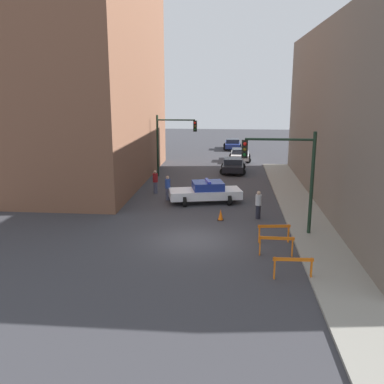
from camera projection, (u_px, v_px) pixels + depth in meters
The scene contains 16 objects.
ground_plane at pixel (192, 240), 21.32m from camera, with size 120.00×120.00×0.00m, color #38383D.
sidewalk_right at pixel (319, 243), 20.76m from camera, with size 2.40×44.00×0.12m.
building_corner_left at pixel (58, 69), 33.83m from camera, with size 14.00×20.00×17.73m.
traffic_light_near at pixel (289, 167), 21.34m from camera, with size 3.64×0.35×5.20m.
traffic_light_far at pixel (170, 137), 36.04m from camera, with size 3.44×0.35×5.20m.
police_car at pixel (206, 192), 28.20m from camera, with size 4.99×2.99×1.52m.
parked_car_near at pixel (233, 165), 38.36m from camera, with size 2.35×4.34×1.31m.
parked_car_mid at pixel (240, 155), 44.40m from camera, with size 2.33×4.33×1.31m.
parked_car_far at pixel (233, 144), 52.90m from camera, with size 2.32×4.33×1.31m.
pedestrian_crossing at pixel (168, 187), 28.82m from camera, with size 0.47×0.47×1.66m.
pedestrian_corner at pixel (155, 181), 30.71m from camera, with size 0.44×0.44×1.66m.
pedestrian_sidewalk at pixel (258, 204), 24.62m from camera, with size 0.41×0.41×1.66m.
barrier_front at pixel (293, 265), 16.83m from camera, with size 1.60×0.21×0.90m.
barrier_mid at pixel (276, 243), 19.22m from camera, with size 1.60×0.18×0.90m.
barrier_back at pixel (274, 230), 20.88m from camera, with size 1.59×0.35×0.90m.
traffic_cone at pixel (221, 215), 24.47m from camera, with size 0.36×0.36×0.66m.
Camera 1 is at (1.81, -20.07, 7.37)m, focal length 40.00 mm.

